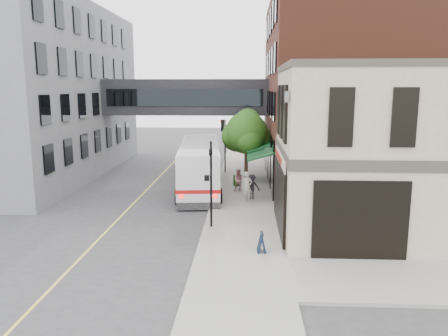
# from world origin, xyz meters

# --- Properties ---
(ground) EXTENTS (120.00, 120.00, 0.00)m
(ground) POSITION_xyz_m (0.00, 0.00, 0.00)
(ground) COLOR #38383A
(ground) RESTS_ON ground
(sidewalk_main) EXTENTS (4.00, 60.00, 0.15)m
(sidewalk_main) POSITION_xyz_m (2.00, 14.00, 0.07)
(sidewalk_main) COLOR gray
(sidewalk_main) RESTS_ON ground
(corner_building) EXTENTS (10.19, 8.12, 8.45)m
(corner_building) POSITION_xyz_m (8.97, 2.00, 4.21)
(corner_building) COLOR tan
(corner_building) RESTS_ON ground
(brick_building) EXTENTS (13.76, 18.00, 14.00)m
(brick_building) POSITION_xyz_m (9.98, 15.00, 6.99)
(brick_building) COLOR #54281A
(brick_building) RESTS_ON ground
(opposite_building) EXTENTS (14.00, 24.00, 14.00)m
(opposite_building) POSITION_xyz_m (-17.00, 16.00, 7.00)
(opposite_building) COLOR slate
(opposite_building) RESTS_ON ground
(skyway_bridge) EXTENTS (14.00, 3.18, 3.00)m
(skyway_bridge) POSITION_xyz_m (-3.00, 18.00, 6.50)
(skyway_bridge) COLOR black
(skyway_bridge) RESTS_ON ground
(traffic_signal_near) EXTENTS (0.44, 0.22, 4.60)m
(traffic_signal_near) POSITION_xyz_m (0.37, 2.00, 2.98)
(traffic_signal_near) COLOR black
(traffic_signal_near) RESTS_ON sidewalk_main
(traffic_signal_far) EXTENTS (0.53, 0.28, 4.50)m
(traffic_signal_far) POSITION_xyz_m (0.26, 17.00, 3.34)
(traffic_signal_far) COLOR black
(traffic_signal_far) RESTS_ON sidewalk_main
(street_sign_pole) EXTENTS (0.08, 0.75, 3.00)m
(street_sign_pole) POSITION_xyz_m (0.39, 7.00, 1.93)
(street_sign_pole) COLOR gray
(street_sign_pole) RESTS_ON sidewalk_main
(street_tree) EXTENTS (3.80, 3.20, 5.60)m
(street_tree) POSITION_xyz_m (2.19, 13.22, 3.91)
(street_tree) COLOR #382619
(street_tree) RESTS_ON sidewalk_main
(lane_marking) EXTENTS (0.12, 40.00, 0.01)m
(lane_marking) POSITION_xyz_m (-5.00, 10.00, 0.01)
(lane_marking) COLOR #D8CC4C
(lane_marking) RESTS_ON ground
(bus) EXTENTS (3.85, 12.43, 3.29)m
(bus) POSITION_xyz_m (-1.19, 11.24, 1.84)
(bus) COLOR silver
(bus) RESTS_ON ground
(pedestrian_a) EXTENTS (0.83, 0.70, 1.94)m
(pedestrian_a) POSITION_xyz_m (2.27, 7.15, 1.12)
(pedestrian_a) COLOR beige
(pedestrian_a) RESTS_ON sidewalk_main
(pedestrian_b) EXTENTS (0.83, 0.67, 1.60)m
(pedestrian_b) POSITION_xyz_m (1.71, 9.90, 0.95)
(pedestrian_b) COLOR #C37E85
(pedestrian_b) RESTS_ON sidewalk_main
(pedestrian_c) EXTENTS (1.07, 0.63, 1.64)m
(pedestrian_c) POSITION_xyz_m (2.58, 7.80, 0.97)
(pedestrian_c) COLOR black
(pedestrian_c) RESTS_ON sidewalk_main
(newspaper_box) EXTENTS (0.46, 0.42, 0.81)m
(newspaper_box) POSITION_xyz_m (1.48, 11.71, 0.55)
(newspaper_box) COLOR #175313
(newspaper_box) RESTS_ON sidewalk_main
(sandwich_board) EXTENTS (0.36, 0.53, 0.91)m
(sandwich_board) POSITION_xyz_m (2.91, -1.50, 0.61)
(sandwich_board) COLOR black
(sandwich_board) RESTS_ON sidewalk_main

